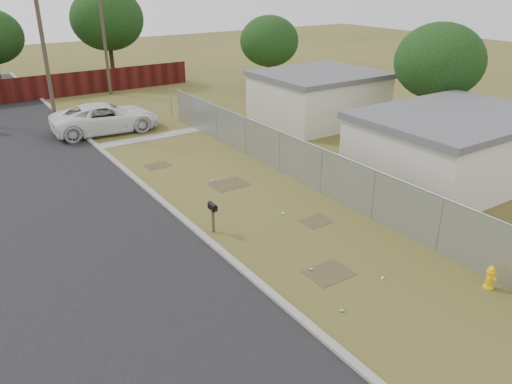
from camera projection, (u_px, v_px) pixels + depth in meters
ground at (261, 210)px, 19.93m from camera, size 120.00×120.00×0.00m
street at (38, 181)px, 22.63m from camera, size 15.10×60.00×0.12m
chainlink_fence at (306, 168)px, 21.98m from camera, size 0.10×27.06×2.02m
utility_poles at (33, 42)px, 31.95m from camera, size 12.60×8.24×9.00m
houses at (378, 119)px, 26.63m from camera, size 9.30×17.24×3.10m
horizon_trees at (90, 34)px, 36.47m from camera, size 33.32×31.94×7.78m
fire_hydrant at (490, 277)px, 14.83m from camera, size 0.37×0.38×0.77m
mailbox at (213, 209)px, 17.86m from camera, size 0.18×0.50×1.16m
pickup_truck at (106, 118)px, 29.49m from camera, size 6.40×3.28×1.73m
scattered_litter at (296, 242)px, 17.47m from camera, size 2.43×10.50×0.07m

